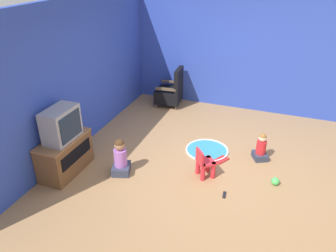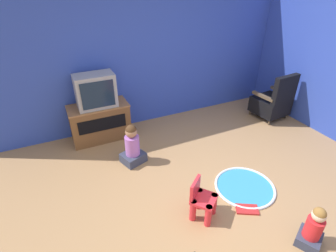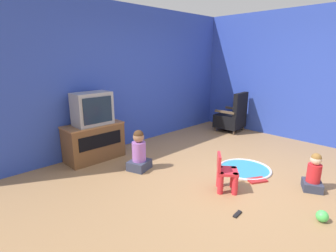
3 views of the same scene
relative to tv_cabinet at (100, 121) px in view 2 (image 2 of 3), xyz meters
name	(u,v)px [view 2 (image 2 of 3)]	position (x,y,z in m)	size (l,w,h in m)	color
ground_plane	(226,204)	(1.07, -2.22, -0.33)	(30.00, 30.00, 0.00)	#9E754C
wall_back	(141,51)	(0.92, 0.31, 1.02)	(5.71, 0.12, 2.70)	#2D47B2
tv_cabinet	(100,121)	(0.00, 0.00, 0.00)	(0.99, 0.48, 0.63)	brown
television	(96,91)	(0.00, -0.03, 0.58)	(0.62, 0.37, 0.55)	#939399
black_armchair	(273,102)	(3.24, -0.70, 0.02)	(0.64, 0.64, 0.94)	brown
yellow_kid_chair	(202,202)	(0.69, -2.24, -0.11)	(0.38, 0.38, 0.51)	red
play_mat	(245,187)	(1.48, -2.09, -0.32)	(0.82, 0.82, 0.04)	teal
child_watching_left	(313,229)	(1.55, -3.06, -0.10)	(0.34, 0.33, 0.52)	#33384C
child_watching_center	(132,146)	(0.29, -0.89, -0.05)	(0.41, 0.38, 0.65)	#33384C
book	(247,209)	(1.25, -2.41, -0.32)	(0.31, 0.27, 0.02)	#B22323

